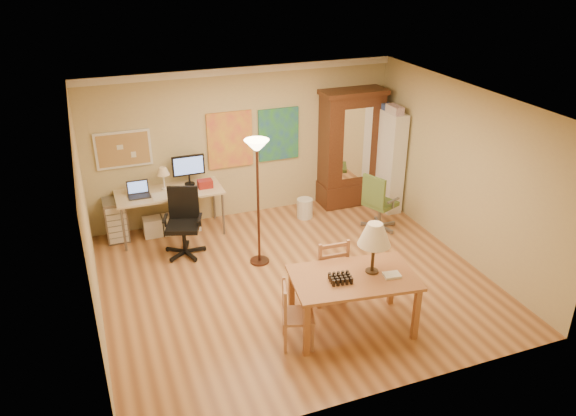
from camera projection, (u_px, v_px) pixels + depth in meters
name	position (u px, v px, depth m)	size (l,w,h in m)	color
floor	(295.00, 280.00, 8.37)	(5.50, 5.50, 0.00)	brown
crown_molding	(242.00, 70.00, 9.32)	(5.50, 0.08, 0.12)	white
corkboard	(123.00, 149.00, 9.16)	(0.90, 0.04, 0.62)	tan
art_panel_left	(230.00, 140.00, 9.76)	(0.80, 0.04, 1.00)	yellow
art_panel_right	(279.00, 134.00, 10.05)	(0.75, 0.04, 0.95)	#266099
dining_table	(361.00, 265.00, 6.99)	(1.67, 1.14, 1.46)	#985431
ladder_chair_back	(329.00, 271.00, 7.74)	(0.48, 0.46, 0.99)	#9E6D48
ladder_chair_left	(296.00, 316.00, 6.89)	(0.49, 0.50, 0.87)	#9E6D48
torchiere_lamp	(257.00, 166.00, 8.16)	(0.37, 0.37, 2.02)	#402319
computer_desk	(172.00, 207.00, 9.54)	(1.76, 0.77, 1.33)	beige
office_chair_black	(185.00, 237.00, 8.98)	(0.67, 0.67, 1.09)	black
office_chair_green	(378.00, 214.00, 9.76)	(0.64, 0.64, 1.03)	slate
drawer_cart	(116.00, 220.00, 9.37)	(0.36, 0.43, 0.72)	slate
armoire	(350.00, 155.00, 10.49)	(1.19, 0.57, 2.19)	#3E1A10
bookshelf	(388.00, 161.00, 10.31)	(0.28, 0.74, 1.86)	white
wastebin	(305.00, 208.00, 10.21)	(0.29, 0.29, 0.36)	silver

